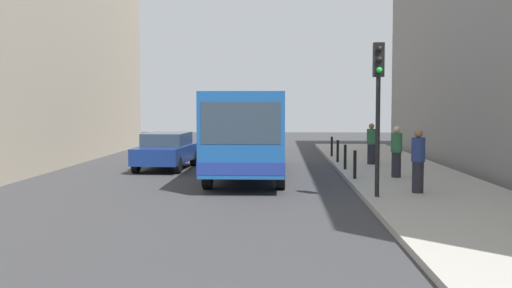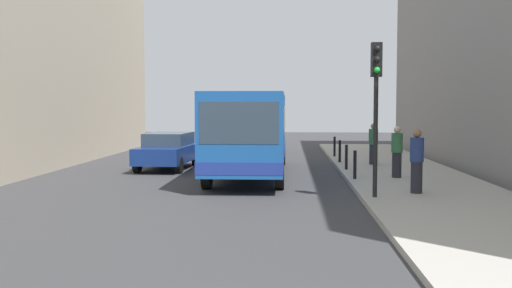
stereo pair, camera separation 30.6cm
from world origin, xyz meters
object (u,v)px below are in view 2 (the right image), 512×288
(car_behind_bus, at_px, (253,138))
(pedestrian_mid_sidewalk, at_px, (397,152))
(bollard_mid, at_px, (346,157))
(bollard_farthest, at_px, (335,146))
(bus, at_px, (251,129))
(car_beside_bus, at_px, (168,150))
(bollard_near, at_px, (355,165))
(bollard_far, at_px, (340,151))
(traffic_light, at_px, (376,90))
(pedestrian_near_signal, at_px, (417,161))
(pedestrian_far_sidewalk, at_px, (373,144))

(car_behind_bus, relative_size, pedestrian_mid_sidewalk, 2.54)
(bollard_mid, height_order, bollard_farthest, same)
(bollard_mid, relative_size, bollard_farthest, 1.00)
(car_behind_bus, distance_m, bollard_mid, 11.52)
(bus, height_order, car_beside_bus, bus)
(bollard_near, distance_m, pedestrian_mid_sidewalk, 1.59)
(car_beside_bus, xyz_separation_m, car_behind_bus, (2.92, 9.55, 0.00))
(car_beside_bus, distance_m, bollard_far, 7.34)
(traffic_light, bearing_deg, pedestrian_near_signal, 32.21)
(bollard_far, relative_size, pedestrian_far_sidewalk, 0.56)
(bus, bearing_deg, traffic_light, 120.15)
(bollard_near, xyz_separation_m, bollard_farthest, (0.00, 8.92, 0.00))
(bus, relative_size, traffic_light, 2.69)
(bollard_mid, xyz_separation_m, bollard_far, (0.00, 2.97, 0.00))
(bus, bearing_deg, car_behind_bus, -87.18)
(car_beside_bus, height_order, pedestrian_mid_sidewalk, pedestrian_mid_sidewalk)
(bus, height_order, bollard_near, bus)
(car_beside_bus, bearing_deg, bollard_near, 152.96)
(car_behind_bus, bearing_deg, bollard_near, 107.67)
(bus, height_order, car_behind_bus, bus)
(pedestrian_near_signal, bearing_deg, pedestrian_mid_sidewalk, -4.34)
(bollard_mid, xyz_separation_m, pedestrian_mid_sidewalk, (1.46, -2.50, 0.40))
(pedestrian_mid_sidewalk, bearing_deg, car_beside_bus, -118.09)
(bollard_far, xyz_separation_m, pedestrian_near_signal, (1.36, -9.12, 0.42))
(car_beside_bus, distance_m, car_behind_bus, 9.99)
(pedestrian_mid_sidewalk, bearing_deg, bollard_farthest, -175.05)
(bus, bearing_deg, bollard_far, -135.76)
(car_behind_bus, height_order, bollard_mid, car_behind_bus)
(car_beside_bus, bearing_deg, traffic_light, 134.86)
(pedestrian_far_sidewalk, bearing_deg, pedestrian_mid_sidewalk, -176.35)
(bollard_mid, height_order, pedestrian_near_signal, pedestrian_near_signal)
(bus, distance_m, pedestrian_far_sidewalk, 5.62)
(bus, xyz_separation_m, bollard_mid, (3.62, 0.56, -1.10))
(bollard_far, bearing_deg, bollard_mid, -90.00)
(bollard_near, bearing_deg, pedestrian_near_signal, -66.81)
(bollard_far, bearing_deg, pedestrian_mid_sidewalk, -75.03)
(bollard_farthest, relative_size, pedestrian_near_signal, 0.53)
(traffic_light, xyz_separation_m, bollard_mid, (-0.10, 6.94, -2.38))
(bus, relative_size, bollard_far, 11.60)
(pedestrian_near_signal, bearing_deg, car_behind_bus, 15.47)
(bollard_farthest, xyz_separation_m, pedestrian_far_sidewalk, (1.30, -3.89, 0.37))
(car_beside_bus, bearing_deg, bollard_farthest, -142.92)
(car_beside_bus, relative_size, pedestrian_mid_sidewalk, 2.58)
(car_behind_bus, distance_m, bollard_farthest, 6.36)
(pedestrian_near_signal, bearing_deg, bus, 38.96)
(traffic_light, height_order, pedestrian_mid_sidewalk, traffic_light)
(car_behind_bus, xyz_separation_m, bollard_farthest, (4.19, -4.78, -0.16))
(bollard_farthest, height_order, pedestrian_near_signal, pedestrian_near_signal)
(car_behind_bus, bearing_deg, bollard_farthest, 131.89)
(car_behind_bus, relative_size, bollard_far, 4.65)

